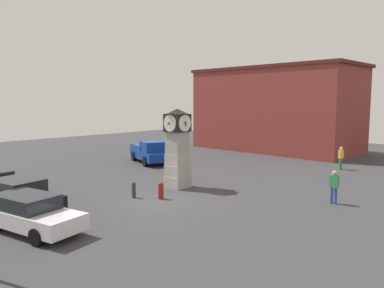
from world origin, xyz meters
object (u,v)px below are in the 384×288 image
at_px(bollard_near_tower, 161,190).
at_px(car_near_tower, 20,196).
at_px(pickup_truck, 151,151).
at_px(pedestrian_by_cars, 341,157).
at_px(car_by_building, 30,213).
at_px(pedestrian_crossing_lot, 334,185).
at_px(bollard_mid_row, 134,190).
at_px(clock_tower, 177,148).

height_order(bollard_near_tower, car_near_tower, car_near_tower).
bearing_deg(pickup_truck, car_near_tower, -64.79).
relative_size(pickup_truck, pedestrian_by_cars, 3.26).
distance_m(car_by_building, pedestrian_by_cars, 21.79).
xyz_separation_m(bollard_near_tower, pedestrian_crossing_lot, (6.97, 5.16, 0.49)).
relative_size(bollard_mid_row, car_near_tower, 0.20).
relative_size(pedestrian_crossing_lot, pedestrian_by_cars, 0.98).
relative_size(clock_tower, bollard_near_tower, 5.08).
relative_size(clock_tower, pickup_truck, 0.84).
bearing_deg(pedestrian_by_cars, pickup_truck, -149.35).
xyz_separation_m(pickup_truck, pedestrian_crossing_lot, (16.01, -2.04, 0.02)).
distance_m(pedestrian_crossing_lot, pedestrian_by_cars, 10.12).
bearing_deg(bollard_mid_row, clock_tower, 90.61).
bearing_deg(car_by_building, car_near_tower, 164.58).
bearing_deg(car_near_tower, clock_tower, 79.52).
distance_m(clock_tower, car_by_building, 9.44).
relative_size(pickup_truck, pedestrian_crossing_lot, 3.31).
relative_size(clock_tower, bollard_mid_row, 5.33).
height_order(car_by_building, pedestrian_crossing_lot, pedestrian_crossing_lot).
bearing_deg(pedestrian_by_cars, car_by_building, -99.97).
relative_size(bollard_mid_row, pickup_truck, 0.16).
height_order(bollard_near_tower, car_by_building, car_by_building).
distance_m(bollard_near_tower, pickup_truck, 11.56).
distance_m(clock_tower, bollard_mid_row, 3.81).
bearing_deg(clock_tower, bollard_mid_row, -89.39).
bearing_deg(pickup_truck, bollard_near_tower, -38.56).
bearing_deg(pedestrian_crossing_lot, car_by_building, -120.84).
height_order(pickup_truck, pedestrian_by_cars, pickup_truck).
distance_m(clock_tower, pickup_truck, 9.23).
bearing_deg(car_by_building, bollard_near_tower, 88.80).
bearing_deg(pickup_truck, clock_tower, -31.22).
height_order(pickup_truck, pedestrian_crossing_lot, pickup_truck).
xyz_separation_m(bollard_mid_row, car_near_tower, (-1.61, -5.21, 0.34)).
height_order(car_by_building, pickup_truck, pickup_truck).
bearing_deg(bollard_mid_row, pedestrian_crossing_lot, 36.15).
distance_m(bollard_mid_row, pedestrian_by_cars, 16.27).
height_order(clock_tower, car_by_building, clock_tower).
bearing_deg(clock_tower, bollard_near_tower, -63.45).
distance_m(clock_tower, car_near_tower, 8.78).
bearing_deg(bollard_mid_row, pedestrian_by_cars, 72.70).
bearing_deg(car_near_tower, pickup_truck, 115.21).
relative_size(bollard_mid_row, pedestrian_crossing_lot, 0.52).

